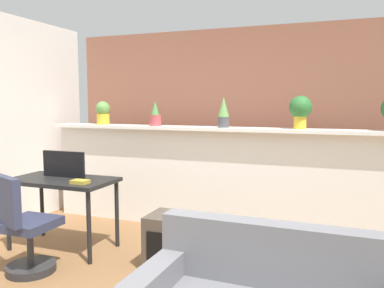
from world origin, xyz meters
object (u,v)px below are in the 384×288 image
(tv_monitor, at_px, (64,164))
(office_chair, at_px, (23,232))
(potted_plant_2, at_px, (224,112))
(potted_plant_3, at_px, (300,109))
(potted_plant_0, at_px, (103,112))
(desk, at_px, (62,187))
(potted_plant_1, at_px, (155,116))
(side_cube_shelf, at_px, (170,241))
(book_on_desk, at_px, (80,182))

(tv_monitor, height_order, office_chair, tv_monitor)
(potted_plant_2, relative_size, potted_plant_3, 0.98)
(potted_plant_0, xyz_separation_m, desk, (0.23, -1.14, -0.74))
(potted_plant_2, bearing_deg, office_chair, -127.74)
(potted_plant_1, xyz_separation_m, side_cube_shelf, (0.70, -1.14, -1.13))
(tv_monitor, distance_m, office_chair, 0.89)
(desk, xyz_separation_m, side_cube_shelf, (1.25, -0.04, -0.42))
(desk, distance_m, book_on_desk, 0.38)
(potted_plant_0, xyz_separation_m, tv_monitor, (0.20, -1.06, -0.52))
(desk, relative_size, tv_monitor, 2.16)
(potted_plant_0, height_order, desk, potted_plant_0)
(book_on_desk, bearing_deg, office_chair, -117.37)
(desk, height_order, tv_monitor, tv_monitor)
(office_chair, bearing_deg, potted_plant_0, 100.00)
(potted_plant_2, distance_m, desk, 1.96)
(potted_plant_2, relative_size, desk, 0.32)
(book_on_desk, bearing_deg, potted_plant_2, 48.80)
(book_on_desk, bearing_deg, tv_monitor, 148.42)
(potted_plant_0, bearing_deg, potted_plant_3, 0.12)
(office_chair, bearing_deg, potted_plant_2, 52.26)
(book_on_desk, bearing_deg, potted_plant_3, 33.63)
(book_on_desk, bearing_deg, potted_plant_0, 113.83)
(potted_plant_0, bearing_deg, desk, -78.48)
(potted_plant_0, height_order, tv_monitor, potted_plant_0)
(potted_plant_0, distance_m, tv_monitor, 1.20)
(potted_plant_0, relative_size, desk, 0.28)
(potted_plant_0, relative_size, tv_monitor, 0.60)
(potted_plant_0, distance_m, potted_plant_2, 1.66)
(potted_plant_2, bearing_deg, potted_plant_3, 3.27)
(desk, xyz_separation_m, book_on_desk, (0.34, -0.15, 0.10))
(potted_plant_2, height_order, side_cube_shelf, potted_plant_2)
(potted_plant_0, bearing_deg, book_on_desk, -66.17)
(desk, relative_size, book_on_desk, 6.69)
(potted_plant_1, relative_size, office_chair, 0.34)
(potted_plant_2, xyz_separation_m, office_chair, (-1.35, -1.74, -1.04))
(potted_plant_2, relative_size, office_chair, 0.39)
(desk, bearing_deg, book_on_desk, -23.80)
(tv_monitor, relative_size, office_chair, 0.56)
(side_cube_shelf, bearing_deg, potted_plant_2, 80.87)
(potted_plant_3, xyz_separation_m, side_cube_shelf, (-1.04, -1.19, -1.22))
(office_chair, bearing_deg, potted_plant_3, 39.08)
(potted_plant_0, bearing_deg, potted_plant_1, -2.78)
(potted_plant_0, bearing_deg, side_cube_shelf, -38.63)
(potted_plant_2, xyz_separation_m, side_cube_shelf, (-0.18, -1.14, -1.18))
(potted_plant_0, bearing_deg, tv_monitor, -79.44)
(desk, height_order, book_on_desk, book_on_desk)
(tv_monitor, height_order, side_cube_shelf, tv_monitor)
(potted_plant_1, bearing_deg, office_chair, -104.96)
(office_chair, bearing_deg, book_on_desk, 62.63)
(potted_plant_3, height_order, office_chair, potted_plant_3)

